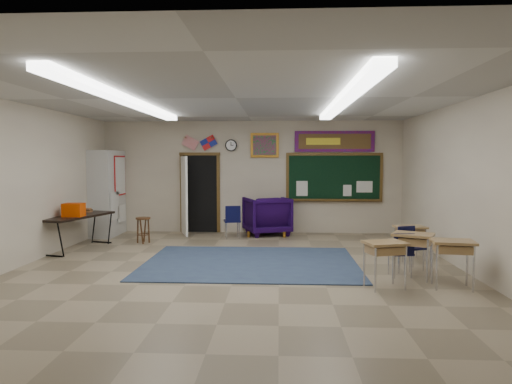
{
  "coord_description": "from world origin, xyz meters",
  "views": [
    {
      "loc": [
        0.73,
        -7.74,
        1.95
      ],
      "look_at": [
        0.27,
        1.5,
        1.31
      ],
      "focal_mm": 32.0,
      "sensor_mm": 36.0,
      "label": 1
    }
  ],
  "objects_px": {
    "folding_table": "(78,231)",
    "wooden_stool": "(143,230)",
    "wingback_armchair": "(267,216)",
    "student_desk_front_right": "(410,241)",
    "student_desk_front_left": "(413,253)"
  },
  "relations": [
    {
      "from": "folding_table",
      "to": "wooden_stool",
      "type": "relative_size",
      "value": 3.16
    },
    {
      "from": "wingback_armchair",
      "to": "folding_table",
      "type": "relative_size",
      "value": 0.57
    },
    {
      "from": "student_desk_front_right",
      "to": "wingback_armchair",
      "type": "bearing_deg",
      "value": 123.07
    },
    {
      "from": "student_desk_front_left",
      "to": "wooden_stool",
      "type": "relative_size",
      "value": 1.26
    },
    {
      "from": "wingback_armchair",
      "to": "folding_table",
      "type": "height_order",
      "value": "folding_table"
    },
    {
      "from": "wingback_armchair",
      "to": "student_desk_front_left",
      "type": "bearing_deg",
      "value": 100.79
    },
    {
      "from": "folding_table",
      "to": "student_desk_front_left",
      "type": "bearing_deg",
      "value": -2.92
    },
    {
      "from": "student_desk_front_left",
      "to": "folding_table",
      "type": "xyz_separation_m",
      "value": [
        -6.6,
        2.1,
        -0.01
      ]
    },
    {
      "from": "student_desk_front_left",
      "to": "student_desk_front_right",
      "type": "bearing_deg",
      "value": 102.49
    },
    {
      "from": "wingback_armchair",
      "to": "wooden_stool",
      "type": "distance_m",
      "value": 3.2
    },
    {
      "from": "student_desk_front_right",
      "to": "folding_table",
      "type": "relative_size",
      "value": 0.35
    },
    {
      "from": "wingback_armchair",
      "to": "student_desk_front_left",
      "type": "relative_size",
      "value": 1.43
    },
    {
      "from": "wooden_stool",
      "to": "wingback_armchair",
      "type": "bearing_deg",
      "value": 25.49
    },
    {
      "from": "folding_table",
      "to": "wooden_stool",
      "type": "distance_m",
      "value": 1.46
    },
    {
      "from": "student_desk_front_left",
      "to": "wingback_armchair",
      "type": "bearing_deg",
      "value": 147.02
    }
  ]
}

